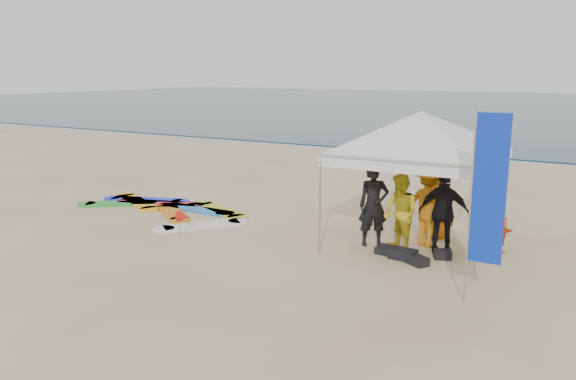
% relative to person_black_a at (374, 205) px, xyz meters
% --- Properties ---
extents(ground, '(120.00, 120.00, 0.00)m').
position_rel_person_black_a_xyz_m(ground, '(-2.89, -3.11, -0.95)').
color(ground, beige).
rests_on(ground, ground).
extents(ocean, '(160.00, 84.00, 0.08)m').
position_rel_person_black_a_xyz_m(ocean, '(-2.89, 56.89, -0.91)').
color(ocean, '#0C2633').
rests_on(ocean, ground).
extents(shoreline_foam, '(160.00, 1.20, 0.01)m').
position_rel_person_black_a_xyz_m(shoreline_foam, '(-2.89, 15.09, -0.95)').
color(shoreline_foam, silver).
rests_on(shoreline_foam, ground).
extents(person_black_a, '(0.83, 0.76, 1.90)m').
position_rel_person_black_a_xyz_m(person_black_a, '(0.00, 0.00, 0.00)').
color(person_black_a, black).
rests_on(person_black_a, ground).
extents(person_yellow, '(1.08, 1.04, 1.75)m').
position_rel_person_black_a_xyz_m(person_yellow, '(0.67, -0.11, -0.08)').
color(person_yellow, gold).
rests_on(person_yellow, ground).
extents(person_orange_a, '(1.42, 1.12, 1.92)m').
position_rel_person_black_a_xyz_m(person_orange_a, '(1.13, 0.57, 0.01)').
color(person_orange_a, orange).
rests_on(person_orange_a, ground).
extents(person_black_b, '(1.15, 0.62, 1.86)m').
position_rel_person_black_a_xyz_m(person_black_b, '(1.55, 0.20, -0.02)').
color(person_black_b, black).
rests_on(person_black_b, ground).
extents(person_orange_b, '(0.85, 0.62, 1.61)m').
position_rel_person_black_a_xyz_m(person_orange_b, '(1.12, 1.35, -0.14)').
color(person_orange_b, orange).
rests_on(person_orange_b, ground).
extents(person_seated, '(0.40, 0.84, 0.87)m').
position_rel_person_black_a_xyz_m(person_seated, '(2.68, 0.78, -0.52)').
color(person_seated, '#F04715').
rests_on(person_seated, ground).
extents(canopy_tent, '(4.70, 4.70, 3.54)m').
position_rel_person_black_a_xyz_m(canopy_tent, '(0.88, 0.44, 2.14)').
color(canopy_tent, '#A5A5A8').
rests_on(canopy_tent, ground).
extents(feather_flag, '(0.58, 0.04, 3.41)m').
position_rel_person_black_a_xyz_m(feather_flag, '(2.84, -2.32, 1.05)').
color(feather_flag, '#A5A5A8').
rests_on(feather_flag, ground).
extents(marker_pennant, '(0.28, 0.28, 0.64)m').
position_rel_person_black_a_xyz_m(marker_pennant, '(-4.27, -1.61, -0.46)').
color(marker_pennant, '#A5A5A8').
rests_on(marker_pennant, ground).
extents(gear_pile, '(1.61, 1.06, 0.22)m').
position_rel_person_black_a_xyz_m(gear_pile, '(1.02, -0.53, -0.86)').
color(gear_pile, black).
rests_on(gear_pile, ground).
extents(surfboard_spread, '(5.47, 3.12, 0.07)m').
position_rel_person_black_a_xyz_m(surfboard_spread, '(-6.52, 0.35, -0.92)').
color(surfboard_spread, '#1D2FF8').
rests_on(surfboard_spread, ground).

